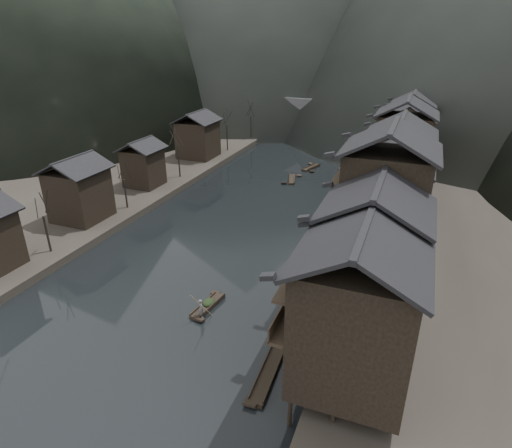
% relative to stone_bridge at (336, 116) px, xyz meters
% --- Properties ---
extents(water, '(300.00, 300.00, 0.00)m').
position_rel_stone_bridge_xyz_m(water, '(0.00, -72.00, -5.11)').
color(water, black).
rests_on(water, ground).
extents(left_bank, '(40.00, 200.00, 1.20)m').
position_rel_stone_bridge_xyz_m(left_bank, '(-35.00, -32.00, -4.51)').
color(left_bank, '#2D2823').
rests_on(left_bank, ground).
extents(stilt_houses, '(9.00, 67.60, 16.95)m').
position_rel_stone_bridge_xyz_m(stilt_houses, '(17.28, -53.13, 4.06)').
color(stilt_houses, black).
rests_on(stilt_houses, ground).
extents(left_houses, '(8.10, 53.20, 8.73)m').
position_rel_stone_bridge_xyz_m(left_houses, '(-20.50, -51.88, 0.55)').
color(left_houses, black).
rests_on(left_houses, left_bank).
extents(bare_trees, '(3.93, 71.57, 7.87)m').
position_rel_stone_bridge_xyz_m(bare_trees, '(-17.00, -44.43, 1.40)').
color(bare_trees, black).
rests_on(bare_trees, left_bank).
extents(moored_sampans, '(3.17, 50.43, 0.47)m').
position_rel_stone_bridge_xyz_m(moored_sampans, '(11.84, -56.51, -4.91)').
color(moored_sampans, black).
rests_on(moored_sampans, water).
extents(midriver_boats, '(3.79, 13.33, 0.44)m').
position_rel_stone_bridge_xyz_m(midriver_boats, '(0.50, -30.59, -4.91)').
color(midriver_boats, black).
rests_on(midriver_boats, water).
extents(stone_bridge, '(40.00, 6.00, 9.00)m').
position_rel_stone_bridge_xyz_m(stone_bridge, '(0.00, 0.00, 0.00)').
color(stone_bridge, '#4C4C4F').
rests_on(stone_bridge, ground).
extents(hero_sampan, '(1.58, 4.92, 0.43)m').
position_rel_stone_bridge_xyz_m(hero_sampan, '(3.28, -72.71, -4.91)').
color(hero_sampan, black).
rests_on(hero_sampan, water).
extents(cargo_heap, '(1.07, 1.40, 0.64)m').
position_rel_stone_bridge_xyz_m(cargo_heap, '(3.25, -72.49, -4.35)').
color(cargo_heap, black).
rests_on(cargo_heap, hero_sampan).
extents(boatman, '(0.78, 0.75, 1.81)m').
position_rel_stone_bridge_xyz_m(boatman, '(3.50, -74.40, -3.77)').
color(boatman, slate).
rests_on(boatman, hero_sampan).
extents(bamboo_pole, '(1.29, 2.15, 3.55)m').
position_rel_stone_bridge_xyz_m(bamboo_pole, '(3.70, -74.40, -1.09)').
color(bamboo_pole, '#8C7A51').
rests_on(bamboo_pole, boatman).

